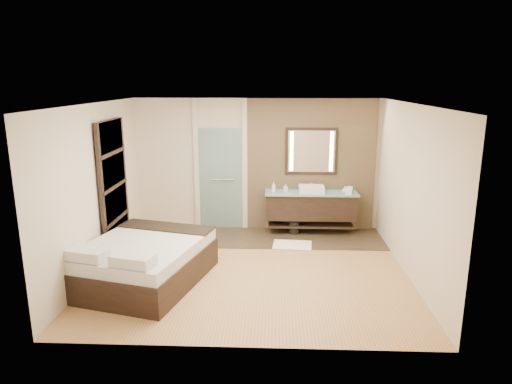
{
  "coord_description": "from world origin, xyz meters",
  "views": [
    {
      "loc": [
        0.36,
        -7.0,
        3.05
      ],
      "look_at": [
        0.05,
        0.6,
        1.18
      ],
      "focal_mm": 32.0,
      "sensor_mm": 36.0,
      "label": 1
    }
  ],
  "objects_px": {
    "bed": "(143,262)",
    "waste_bin": "(294,227)",
    "mirror_unit": "(311,151)",
    "vanity": "(311,206)"
  },
  "relations": [
    {
      "from": "waste_bin",
      "to": "mirror_unit",
      "type": "bearing_deg",
      "value": 41.99
    },
    {
      "from": "mirror_unit",
      "to": "vanity",
      "type": "bearing_deg",
      "value": -90.0
    },
    {
      "from": "vanity",
      "to": "mirror_unit",
      "type": "height_order",
      "value": "mirror_unit"
    },
    {
      "from": "mirror_unit",
      "to": "bed",
      "type": "distance_m",
      "value": 4.06
    },
    {
      "from": "vanity",
      "to": "waste_bin",
      "type": "distance_m",
      "value": 0.56
    },
    {
      "from": "vanity",
      "to": "bed",
      "type": "distance_m",
      "value": 3.68
    },
    {
      "from": "mirror_unit",
      "to": "waste_bin",
      "type": "relative_size",
      "value": 3.82
    },
    {
      "from": "bed",
      "to": "waste_bin",
      "type": "distance_m",
      "value": 3.38
    },
    {
      "from": "mirror_unit",
      "to": "bed",
      "type": "relative_size",
      "value": 0.44
    },
    {
      "from": "vanity",
      "to": "mirror_unit",
      "type": "distance_m",
      "value": 1.1
    }
  ]
}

